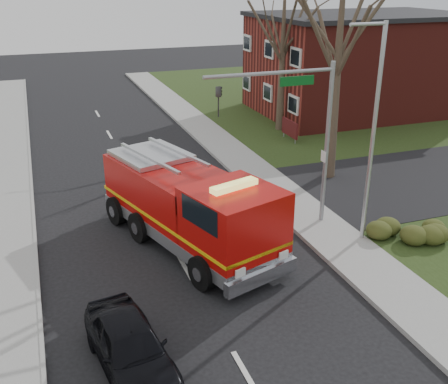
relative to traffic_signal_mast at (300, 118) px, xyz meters
name	(u,v)px	position (x,y,z in m)	size (l,w,h in m)	color
ground	(184,266)	(-5.21, -1.50, -4.71)	(120.00, 120.00, 0.00)	black
sidewalk_right	(333,237)	(0.99, -1.50, -4.63)	(2.40, 80.00, 0.15)	gray
sidewalk_left	(2,298)	(-11.41, -1.50, -4.63)	(2.40, 80.00, 0.15)	gray
brick_building	(360,63)	(13.79, 16.50, -1.05)	(15.40, 10.40, 7.25)	maroon
health_center_sign	(290,128)	(5.29, 11.00, -3.83)	(0.12, 2.00, 1.40)	#4E1214
hedge_corner	(409,226)	(3.79, -2.50, -4.13)	(2.80, 2.00, 0.90)	#2C3814
bare_tree_near	(340,30)	(4.29, 4.50, 2.71)	(6.00, 6.00, 12.00)	#372A20
bare_tree_far	(283,32)	(5.79, 13.50, 1.78)	(5.25, 5.25, 10.50)	#372A20
traffic_signal_mast	(300,118)	(0.00, 0.00, 0.00)	(5.29, 0.18, 6.80)	gray
streetlight_pole	(372,131)	(1.93, -2.00, -0.16)	(1.48, 0.16, 8.40)	#B7BABF
fire_engine	(190,208)	(-4.50, 0.01, -3.14)	(5.39, 9.07, 3.46)	#B20B08
parked_car_maroon	(130,346)	(-8.01, -6.14, -3.98)	(1.71, 4.25, 1.45)	black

